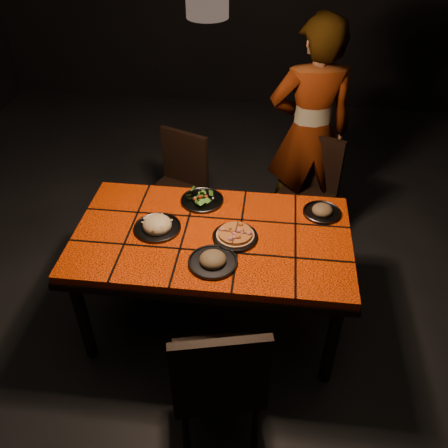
# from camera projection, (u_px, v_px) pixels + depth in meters

# --- Properties ---
(room_shell) EXTENTS (6.04, 7.04, 3.08)m
(room_shell) POSITION_uv_depth(u_px,v_px,m) (210.00, 114.00, 2.27)
(room_shell) COLOR black
(room_shell) RESTS_ON ground
(dining_table) EXTENTS (1.62, 0.92, 0.75)m
(dining_table) POSITION_uv_depth(u_px,v_px,m) (212.00, 244.00, 2.79)
(dining_table) COLOR #FF4008
(dining_table) RESTS_ON ground
(chair_near) EXTENTS (0.52, 0.52, 0.96)m
(chair_near) POSITION_uv_depth(u_px,v_px,m) (218.00, 378.00, 2.23)
(chair_near) COLOR black
(chair_near) RESTS_ON ground
(chair_far_left) EXTENTS (0.51, 0.51, 0.87)m
(chair_far_left) POSITION_uv_depth(u_px,v_px,m) (179.00, 181.00, 3.63)
(chair_far_left) COLOR black
(chair_far_left) RESTS_ON ground
(chair_far_right) EXTENTS (0.53, 0.53, 0.88)m
(chair_far_right) POSITION_uv_depth(u_px,v_px,m) (309.00, 186.00, 3.56)
(chair_far_right) COLOR black
(chair_far_right) RESTS_ON ground
(diner) EXTENTS (0.69, 0.52, 1.71)m
(diner) POSITION_uv_depth(u_px,v_px,m) (310.00, 133.00, 3.48)
(diner) COLOR brown
(diner) RESTS_ON ground
(plate_pizza) EXTENTS (0.26, 0.26, 0.04)m
(plate_pizza) POSITION_uv_depth(u_px,v_px,m) (235.00, 236.00, 2.70)
(plate_pizza) COLOR #343338
(plate_pizza) RESTS_ON dining_table
(plate_pasta) EXTENTS (0.28, 0.28, 0.09)m
(plate_pasta) POSITION_uv_depth(u_px,v_px,m) (157.00, 226.00, 2.76)
(plate_pasta) COLOR #343338
(plate_pasta) RESTS_ON dining_table
(plate_salad) EXTENTS (0.27, 0.27, 0.07)m
(plate_salad) POSITION_uv_depth(u_px,v_px,m) (202.00, 198.00, 2.98)
(plate_salad) COLOR #343338
(plate_salad) RESTS_ON dining_table
(plate_mushroom_a) EXTENTS (0.27, 0.27, 0.09)m
(plate_mushroom_a) POSITION_uv_depth(u_px,v_px,m) (213.00, 260.00, 2.53)
(plate_mushroom_a) COLOR #343338
(plate_mushroom_a) RESTS_ON dining_table
(plate_mushroom_b) EXTENTS (0.23, 0.23, 0.08)m
(plate_mushroom_b) POSITION_uv_depth(u_px,v_px,m) (322.00, 211.00, 2.88)
(plate_mushroom_b) COLOR #343338
(plate_mushroom_b) RESTS_ON dining_table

